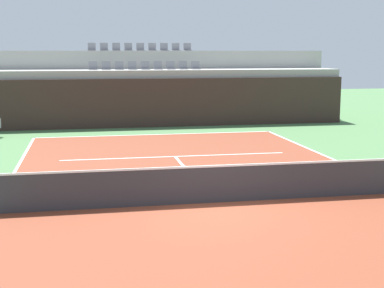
{
  "coord_description": "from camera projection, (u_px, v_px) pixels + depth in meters",
  "views": [
    {
      "loc": [
        -3.18,
        -13.37,
        3.8
      ],
      "look_at": [
        -0.22,
        2.0,
        1.2
      ],
      "focal_mm": 52.14,
      "sensor_mm": 36.0,
      "label": 1
    }
  ],
  "objects": [
    {
      "name": "seating_row_upper",
      "position": [
        140.0,
        49.0,
        31.48
      ],
      "size": [
        5.86,
        0.44,
        0.44
      ],
      "color": "slate",
      "rests_on": "stands_tier_upper"
    },
    {
      "name": "back_wall",
      "position": [
        149.0,
        103.0,
        28.2
      ],
      "size": [
        20.73,
        0.3,
        2.46
      ],
      "primitive_type": "cube",
      "color": "#33231E",
      "rests_on": "ground_plane"
    },
    {
      "name": "ground_plane",
      "position": [
        215.0,
        203.0,
        14.17
      ],
      "size": [
        80.0,
        80.0,
        0.0
      ],
      "primitive_type": "plane",
      "color": "#477042"
    },
    {
      "name": "tennis_net",
      "position": [
        215.0,
        183.0,
        14.08
      ],
      "size": [
        11.08,
        0.08,
        1.07
      ],
      "color": "black",
      "rests_on": "court_surface"
    },
    {
      "name": "seating_row_lower",
      "position": [
        145.0,
        67.0,
        29.31
      ],
      "size": [
        5.86,
        0.44,
        0.44
      ],
      "color": "slate",
      "rests_on": "stands_tier_lower"
    },
    {
      "name": "centre_service_line",
      "position": [
        191.0,
        175.0,
        17.26
      ],
      "size": [
        0.1,
        6.4,
        0.0
      ],
      "primitive_type": "cube",
      "color": "white",
      "rests_on": "court_surface"
    },
    {
      "name": "court_surface",
      "position": [
        215.0,
        203.0,
        14.17
      ],
      "size": [
        11.0,
        24.0,
        0.01
      ],
      "primitive_type": "cube",
      "color": "brown",
      "rests_on": "ground_plane"
    },
    {
      "name": "stands_tier_lower",
      "position": [
        146.0,
        97.0,
        29.48
      ],
      "size": [
        20.73,
        2.4,
        2.86
      ],
      "primitive_type": "cube",
      "color": "#9E9E99",
      "rests_on": "ground_plane"
    },
    {
      "name": "stands_tier_upper",
      "position": [
        141.0,
        85.0,
        31.72
      ],
      "size": [
        20.73,
        2.4,
        3.84
      ],
      "primitive_type": "cube",
      "color": "#9E9E99",
      "rests_on": "ground_plane"
    },
    {
      "name": "service_line_far",
      "position": [
        175.0,
        156.0,
        20.36
      ],
      "size": [
        8.26,
        0.1,
        0.0
      ],
      "primitive_type": "cube",
      "color": "white",
      "rests_on": "court_surface"
    },
    {
      "name": "baseline_far",
      "position": [
        156.0,
        135.0,
        25.74
      ],
      "size": [
        11.0,
        0.1,
        0.0
      ],
      "primitive_type": "cube",
      "color": "white",
      "rests_on": "court_surface"
    }
  ]
}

